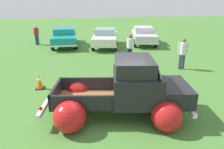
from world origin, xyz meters
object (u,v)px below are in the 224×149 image
object	(u,v)px
spectator_1	(130,46)
lane_cone_0	(40,82)
vintage_pickup_truck	(128,93)
show_car_0	(64,36)
show_car_2	(144,35)
spectator_2	(183,52)
spectator_0	(36,34)
show_car_1	(105,37)

from	to	relation	value
spectator_1	lane_cone_0	world-z (taller)	spectator_1
vintage_pickup_truck	show_car_0	bearing A→B (deg)	111.31
vintage_pickup_truck	lane_cone_0	xyz separation A→B (m)	(-3.25, 2.60, -0.45)
vintage_pickup_truck	show_car_2	world-z (taller)	vintage_pickup_truck
show_car_0	spectator_2	bearing A→B (deg)	40.42
spectator_0	spectator_2	distance (m)	12.08
show_car_0	spectator_0	bearing A→B (deg)	-108.93
spectator_2	lane_cone_0	size ratio (longest dim) A/B	2.68
show_car_1	spectator_0	distance (m)	5.83
show_car_0	show_car_1	xyz separation A→B (m)	(3.28, -0.89, -0.00)
show_car_0	spectator_1	distance (m)	6.72
vintage_pickup_truck	spectator_2	distance (m)	5.80
show_car_2	spectator_2	xyz separation A→B (m)	(0.03, -7.06, 0.18)
spectator_1	lane_cone_0	size ratio (longest dim) A/B	2.53
spectator_0	spectator_1	xyz separation A→B (m)	(6.64, -5.86, -0.04)
show_car_1	lane_cone_0	size ratio (longest dim) A/B	7.60
show_car_0	show_car_2	world-z (taller)	same
show_car_0	lane_cone_0	xyz separation A→B (m)	(-0.53, -8.92, -0.48)
show_car_2	spectator_0	distance (m)	9.06
show_car_2	spectator_2	distance (m)	7.06
spectator_0	show_car_0	bearing A→B (deg)	36.23
spectator_1	spectator_2	world-z (taller)	spectator_2
show_car_2	spectator_0	bearing A→B (deg)	-86.14
vintage_pickup_truck	show_car_2	size ratio (longest dim) A/B	1.01
spectator_2	show_car_0	bearing A→B (deg)	67.61
show_car_0	spectator_1	world-z (taller)	spectator_1
show_car_2	spectator_1	distance (m)	5.45
spectator_0	spectator_1	world-z (taller)	spectator_0
show_car_1	spectator_0	xyz separation A→B (m)	(-5.61, 1.59, 0.16)
spectator_0	vintage_pickup_truck	bearing A→B (deg)	-14.49
spectator_0	spectator_1	distance (m)	8.86
spectator_0	lane_cone_0	size ratio (longest dim) A/B	2.63
show_car_1	spectator_1	world-z (taller)	spectator_1
show_car_1	spectator_0	size ratio (longest dim) A/B	2.89
spectator_0	lane_cone_0	distance (m)	9.82
vintage_pickup_truck	spectator_0	distance (m)	13.24
spectator_2	lane_cone_0	xyz separation A→B (m)	(-7.23, -1.61, -0.65)
show_car_1	spectator_1	bearing A→B (deg)	23.32
show_car_0	spectator_2	world-z (taller)	spectator_2
vintage_pickup_truck	show_car_1	bearing A→B (deg)	95.03
show_car_0	lane_cone_0	bearing A→B (deg)	-5.48
spectator_2	spectator_1	bearing A→B (deg)	73.15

